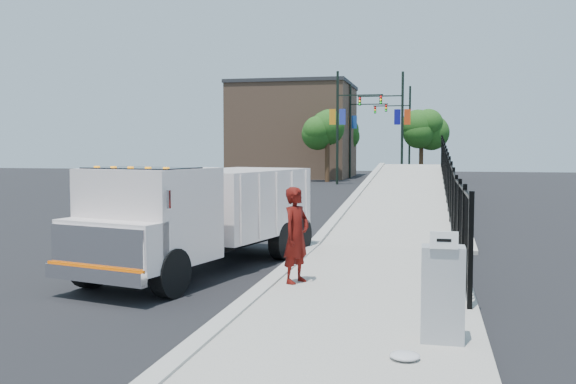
# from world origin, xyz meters

# --- Properties ---
(ground) EXTENTS (120.00, 120.00, 0.00)m
(ground) POSITION_xyz_m (0.00, 0.00, 0.00)
(ground) COLOR black
(ground) RESTS_ON ground
(sidewalk) EXTENTS (3.55, 12.00, 0.12)m
(sidewalk) POSITION_xyz_m (1.93, -2.00, 0.06)
(sidewalk) COLOR #9E998E
(sidewalk) RESTS_ON ground
(curb) EXTENTS (0.30, 12.00, 0.16)m
(curb) POSITION_xyz_m (0.00, -2.00, 0.08)
(curb) COLOR #ADAAA3
(curb) RESTS_ON ground
(ramp) EXTENTS (3.95, 24.06, 3.19)m
(ramp) POSITION_xyz_m (2.12, 16.00, 0.00)
(ramp) COLOR #9E998E
(ramp) RESTS_ON ground
(iron_fence) EXTENTS (0.10, 28.00, 1.80)m
(iron_fence) POSITION_xyz_m (3.55, 12.00, 0.90)
(iron_fence) COLOR black
(iron_fence) RESTS_ON ground
(truck) EXTENTS (3.66, 7.02, 2.30)m
(truck) POSITION_xyz_m (-1.85, 0.61, 1.29)
(truck) COLOR black
(truck) RESTS_ON ground
(worker) EXTENTS (0.66, 0.77, 1.79)m
(worker) POSITION_xyz_m (0.50, -0.68, 1.01)
(worker) COLOR #4C0B08
(worker) RESTS_ON sidewalk
(utility_cabinet) EXTENTS (0.55, 0.40, 1.25)m
(utility_cabinet) POSITION_xyz_m (3.10, -3.82, 0.75)
(utility_cabinet) COLOR gray
(utility_cabinet) RESTS_ON sidewalk
(arrow_sign) EXTENTS (0.35, 0.04, 0.22)m
(arrow_sign) POSITION_xyz_m (3.10, -4.04, 1.48)
(arrow_sign) COLOR white
(arrow_sign) RESTS_ON utility_cabinet
(debris) EXTENTS (0.37, 0.37, 0.09)m
(debris) POSITION_xyz_m (2.66, -4.65, 0.17)
(debris) COLOR silver
(debris) RESTS_ON sidewalk
(light_pole_0) EXTENTS (3.78, 0.22, 8.00)m
(light_pole_0) POSITION_xyz_m (-3.26, 33.08, 4.36)
(light_pole_0) COLOR black
(light_pole_0) RESTS_ON ground
(light_pole_1) EXTENTS (3.78, 0.22, 8.00)m
(light_pole_1) POSITION_xyz_m (0.61, 34.28, 4.36)
(light_pole_1) COLOR black
(light_pole_1) RESTS_ON ground
(light_pole_2) EXTENTS (3.77, 0.22, 8.00)m
(light_pole_2) POSITION_xyz_m (-3.55, 42.82, 4.36)
(light_pole_2) COLOR black
(light_pole_2) RESTS_ON ground
(light_pole_3) EXTENTS (3.78, 0.22, 8.00)m
(light_pole_3) POSITION_xyz_m (0.78, 45.38, 4.36)
(light_pole_3) COLOR black
(light_pole_3) RESTS_ON ground
(tree_0) EXTENTS (2.75, 2.75, 5.37)m
(tree_0) POSITION_xyz_m (-4.77, 36.18, 3.95)
(tree_0) COLOR #382314
(tree_0) RESTS_ON ground
(tree_1) EXTENTS (2.63, 2.63, 5.32)m
(tree_1) POSITION_xyz_m (2.18, 40.57, 3.95)
(tree_1) COLOR #382314
(tree_1) RESTS_ON ground
(tree_2) EXTENTS (2.84, 2.84, 5.42)m
(tree_2) POSITION_xyz_m (-5.09, 48.10, 3.96)
(tree_2) COLOR #382314
(tree_2) RESTS_ON ground
(building) EXTENTS (10.00, 10.00, 8.00)m
(building) POSITION_xyz_m (-9.00, 44.00, 4.00)
(building) COLOR #8C664C
(building) RESTS_ON ground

